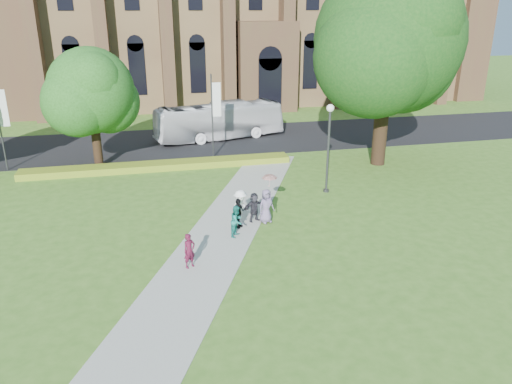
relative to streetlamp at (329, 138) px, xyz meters
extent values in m
plane|color=#3F6C20|center=(-7.50, -6.50, -3.30)|extent=(160.00, 160.00, 0.00)
cube|color=black|center=(-7.50, 13.50, -3.29)|extent=(160.00, 10.00, 0.02)
cube|color=#B2B2A8|center=(-7.50, -5.50, -3.28)|extent=(15.58, 28.54, 0.04)
cube|color=#A1A921|center=(-9.50, 6.70, -3.07)|extent=(18.00, 1.40, 0.45)
cube|color=brown|center=(2.50, 33.50, 5.20)|extent=(52.00, 16.00, 17.00)
cube|color=#4D3C24|center=(-22.00, 26.50, 7.20)|extent=(3.50, 3.50, 21.00)
cube|color=#4D3C24|center=(27.00, 26.50, 7.20)|extent=(3.50, 3.50, 21.00)
cube|color=#4D3C24|center=(2.50, 24.50, 1.20)|extent=(6.00, 2.50, 9.00)
cylinder|color=#38383D|center=(0.00, 0.00, -0.90)|extent=(0.14, 0.14, 4.80)
sphere|color=white|center=(0.00, 0.00, 1.72)|extent=(0.44, 0.44, 0.44)
cylinder|color=#38383D|center=(0.00, 0.00, -3.22)|extent=(0.36, 0.36, 0.15)
cylinder|color=#332114|center=(5.50, 4.50, 0.00)|extent=(0.96, 0.96, 6.60)
sphere|color=#113E12|center=(5.50, 4.50, 5.10)|extent=(9.60, 9.60, 9.60)
cylinder|color=#332114|center=(-13.50, 8.00, -1.23)|extent=(0.60, 0.60, 4.12)
sphere|color=#1F4A16|center=(-13.50, 8.00, 1.95)|extent=(5.60, 5.60, 5.60)
cylinder|color=#38383D|center=(-5.50, 8.70, -0.30)|extent=(0.10, 0.10, 6.00)
cube|color=white|center=(-5.15, 8.70, 0.90)|extent=(0.60, 0.02, 2.40)
cylinder|color=#38383D|center=(-19.50, 8.70, -0.30)|extent=(0.10, 0.10, 6.00)
cube|color=white|center=(-19.15, 8.70, 0.90)|extent=(0.60, 0.02, 2.40)
imported|color=silver|center=(-4.20, 13.90, -1.78)|extent=(11.01, 4.84, 2.99)
imported|color=#51122A|center=(-8.87, -7.44, -2.49)|extent=(0.66, 0.59, 1.52)
imported|color=#187B70|center=(-6.35, -4.88, -2.48)|extent=(0.92, 0.95, 1.55)
imported|color=white|center=(-5.94, -3.69, -2.32)|extent=(1.34, 1.34, 1.86)
imported|color=black|center=(-6.11, -3.93, -2.49)|extent=(0.91, 0.88, 1.53)
imported|color=slate|center=(-4.59, -3.60, -2.38)|extent=(1.00, 0.83, 1.76)
imported|color=#29272F|center=(-5.15, -3.33, -2.49)|extent=(1.48, 0.92, 1.52)
imported|color=#DA99B1|center=(-4.41, -3.50, -1.16)|extent=(0.90, 0.90, 0.67)
camera|label=1|loc=(-10.33, -26.26, 7.12)|focal=35.00mm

